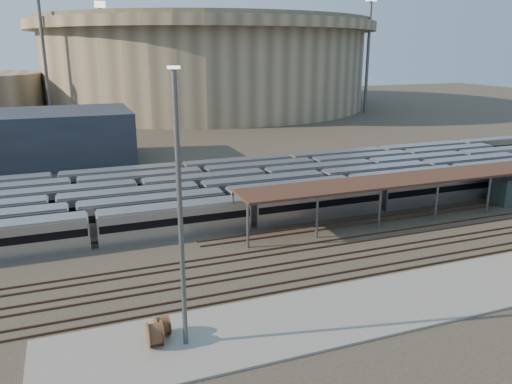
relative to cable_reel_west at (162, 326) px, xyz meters
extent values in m
plane|color=#383026|center=(20.26, 13.34, -1.02)|extent=(420.00, 420.00, 0.00)
cube|color=gray|center=(15.26, -1.66, -0.92)|extent=(50.00, 9.00, 0.20)
cube|color=#AEAFB3|center=(14.99, 21.34, 0.78)|extent=(112.00, 2.90, 3.60)
cube|color=#AEAFB3|center=(13.02, 25.54, 0.78)|extent=(112.00, 2.90, 3.60)
cube|color=#AEAFB3|center=(10.74, 29.74, 0.78)|extent=(112.00, 2.90, 3.60)
cube|color=#AEAFB3|center=(21.95, 33.94, 0.78)|extent=(112.00, 2.90, 3.60)
cube|color=#AEAFB3|center=(13.46, 38.14, 0.78)|extent=(112.00, 2.90, 3.60)
cube|color=#AEAFB3|center=(29.73, 42.34, 0.78)|extent=(112.00, 2.90, 3.60)
cylinder|color=#515256|center=(12.26, 14.64, 1.48)|extent=(0.30, 0.30, 5.00)
cylinder|color=#515256|center=(12.26, 20.04, 1.48)|extent=(0.30, 0.30, 5.00)
cylinder|color=#515256|center=(20.84, 14.64, 1.48)|extent=(0.30, 0.30, 5.00)
cylinder|color=#515256|center=(20.84, 20.04, 1.48)|extent=(0.30, 0.30, 5.00)
cylinder|color=#515256|center=(29.41, 14.64, 1.48)|extent=(0.30, 0.30, 5.00)
cylinder|color=#515256|center=(29.41, 20.04, 1.48)|extent=(0.30, 0.30, 5.00)
cylinder|color=#515256|center=(37.98, 14.64, 1.48)|extent=(0.30, 0.30, 5.00)
cylinder|color=#515256|center=(37.98, 20.04, 1.48)|extent=(0.30, 0.30, 5.00)
cylinder|color=#515256|center=(46.55, 14.64, 1.48)|extent=(0.30, 0.30, 5.00)
cylinder|color=#515256|center=(46.55, 20.04, 1.48)|extent=(0.30, 0.30, 5.00)
cylinder|color=#515256|center=(55.12, 20.04, 1.48)|extent=(0.30, 0.30, 5.00)
cube|color=#332315|center=(42.26, 17.34, 4.13)|extent=(60.00, 6.00, 0.30)
cube|color=#4C3323|center=(20.26, 11.59, -0.93)|extent=(170.00, 0.12, 0.18)
cube|color=#4C3323|center=(20.26, 13.09, -0.93)|extent=(170.00, 0.12, 0.18)
cube|color=#4C3323|center=(20.26, 7.59, -0.93)|extent=(170.00, 0.12, 0.18)
cube|color=#4C3323|center=(20.26, 9.09, -0.93)|extent=(170.00, 0.12, 0.18)
cube|color=#4C3323|center=(20.26, 3.59, -0.93)|extent=(170.00, 0.12, 0.18)
cube|color=#4C3323|center=(20.26, 5.09, -0.93)|extent=(170.00, 0.12, 0.18)
cylinder|color=gray|center=(45.26, 153.34, 12.98)|extent=(116.00, 116.00, 28.00)
cylinder|color=gray|center=(45.26, 153.34, 28.48)|extent=(124.00, 124.00, 3.00)
cylinder|color=brown|center=(45.26, 153.34, 30.73)|extent=(120.00, 120.00, 1.50)
cube|color=#1E232D|center=(-14.74, 68.34, 3.98)|extent=(42.00, 20.00, 10.00)
cylinder|color=#515256|center=(-9.74, 123.34, 16.98)|extent=(1.00, 1.00, 36.00)
cylinder|color=#515256|center=(90.26, 113.34, 16.98)|extent=(1.00, 1.00, 36.00)
cylinder|color=#515256|center=(10.26, 173.34, 16.98)|extent=(1.00, 1.00, 36.00)
cube|color=#FFF2CC|center=(10.26, 173.34, 36.18)|extent=(4.00, 0.60, 2.40)
cylinder|color=brown|center=(0.00, 0.00, 0.00)|extent=(1.07, 1.73, 1.65)
cylinder|color=brown|center=(-0.72, -1.16, 0.12)|extent=(1.05, 1.88, 1.88)
cylinder|color=#515256|center=(1.44, -1.68, 9.19)|extent=(0.36, 0.36, 20.03)
cube|color=#FFF2CC|center=(1.44, -1.68, 19.31)|extent=(0.82, 0.35, 0.20)
camera|label=1|loc=(-5.22, -34.27, 20.52)|focal=35.00mm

